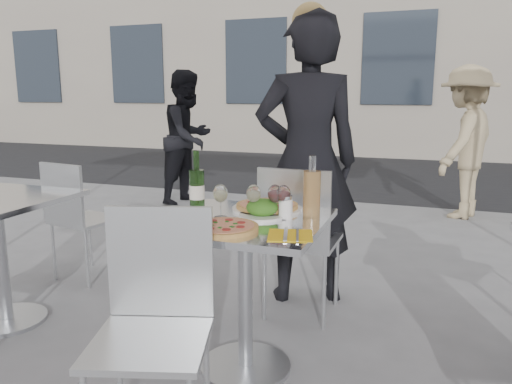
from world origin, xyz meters
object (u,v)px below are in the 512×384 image
(chair_far, at_px, (298,230))
(wineglass_red_b, at_px, (283,195))
(wine_bottle, at_px, (197,187))
(wineglass_red_a, at_px, (275,195))
(chair_near, at_px, (155,309))
(main_table, at_px, (245,263))
(woman_diner, at_px, (307,162))
(sugar_shaker, at_px, (286,207))
(pizza_near, at_px, (224,227))
(napkin_right, at_px, (290,235))
(pizza_far, at_px, (267,207))
(wineglass_white_b, at_px, (254,195))
(pedestrian_b, at_px, (465,143))
(carafe, at_px, (312,193))
(wineglass_white_a, at_px, (220,195))
(salad_plate, at_px, (262,209))
(side_chair_lfar, at_px, (76,211))
(napkin_left, at_px, (179,223))
(pedestrian_a, at_px, (188,137))

(chair_far, distance_m, wineglass_red_b, 0.64)
(wine_bottle, height_order, wineglass_red_a, wine_bottle)
(chair_near, distance_m, wineglass_red_b, 0.79)
(wineglass_red_a, bearing_deg, main_table, -148.99)
(woman_diner, distance_m, sugar_shaker, 0.88)
(pizza_near, relative_size, napkin_right, 1.35)
(main_table, height_order, pizza_far, pizza_far)
(pizza_far, bearing_deg, wineglass_red_b, -48.42)
(wineglass_white_b, bearing_deg, pedestrian_b, 73.49)
(pizza_near, bearing_deg, wineglass_red_a, 61.80)
(wine_bottle, relative_size, sugar_shaker, 2.76)
(chair_far, height_order, pedestrian_b, pedestrian_b)
(chair_near, distance_m, wineglass_red_a, 0.77)
(chair_near, height_order, pizza_near, chair_near)
(pizza_near, bearing_deg, wine_bottle, 132.41)
(carafe, relative_size, wineglass_white_a, 1.84)
(salad_plate, bearing_deg, woman_diner, 90.35)
(wineglass_white_b, distance_m, napkin_right, 0.35)
(main_table, distance_m, pizza_near, 0.30)
(salad_plate, relative_size, wineglass_red_b, 1.40)
(chair_far, relative_size, wineglass_red_b, 5.81)
(woman_diner, height_order, salad_plate, woman_diner)
(carafe, xyz_separation_m, wineglass_red_b, (-0.12, -0.06, -0.01))
(chair_near, bearing_deg, side_chair_lfar, 120.72)
(wineglass_white_b, relative_size, wineglass_red_b, 1.00)
(pedestrian_b, height_order, wineglass_white_b, pedestrian_b)
(carafe, bearing_deg, sugar_shaker, -155.09)
(woman_diner, bearing_deg, pizza_far, 64.83)
(main_table, height_order, wineglass_white_b, wineglass_white_b)
(pizza_far, bearing_deg, chair_far, 82.49)
(pizza_far, height_order, wineglass_white_b, wineglass_white_b)
(main_table, distance_m, woman_diner, 1.02)
(pizza_far, height_order, napkin_left, pizza_far)
(salad_plate, bearing_deg, pedestrian_b, 73.81)
(wineglass_red_a, bearing_deg, wineglass_red_b, 0.33)
(main_table, xyz_separation_m, wine_bottle, (-0.29, 0.10, 0.32))
(chair_far, bearing_deg, napkin_left, 67.79)
(wineglass_red_a, bearing_deg, wine_bottle, 176.22)
(main_table, bearing_deg, wineglass_white_a, -176.57)
(main_table, xyz_separation_m, carafe, (0.28, 0.13, 0.33))
(chair_near, distance_m, wineglass_white_a, 0.66)
(woman_diner, distance_m, pedestrian_a, 3.14)
(wineglass_white_a, height_order, wineglass_red_b, same)
(pizza_near, bearing_deg, main_table, 83.34)
(chair_near, xyz_separation_m, pedestrian_a, (-1.87, 3.90, 0.27))
(wineglass_white_a, distance_m, wineglass_red_b, 0.29)
(pizza_near, distance_m, napkin_left, 0.22)
(chair_far, bearing_deg, pedestrian_b, -107.96)
(wine_bottle, bearing_deg, carafe, 3.26)
(napkin_right, bearing_deg, main_table, 130.15)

